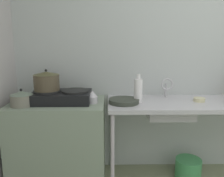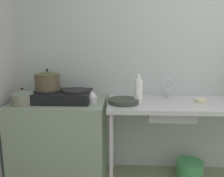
# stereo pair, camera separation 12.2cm
# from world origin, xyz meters

# --- Properties ---
(counter_concrete) EXTENTS (0.92, 0.58, 0.85)m
(counter_concrete) POSITION_xyz_m (-1.75, 1.39, 0.42)
(counter_concrete) COLOR gray
(counter_concrete) RESTS_ON ground
(counter_sink) EXTENTS (1.66, 0.58, 0.85)m
(counter_sink) POSITION_xyz_m (-0.42, 1.39, 0.79)
(counter_sink) COLOR #BAB5BC
(counter_sink) RESTS_ON ground
(stove) EXTENTS (0.57, 0.37, 0.12)m
(stove) POSITION_xyz_m (-1.71, 1.39, 0.90)
(stove) COLOR black
(stove) RESTS_ON counter_concrete
(pot_on_left_burner) EXTENTS (0.25, 0.25, 0.20)m
(pot_on_left_burner) POSITION_xyz_m (-1.84, 1.39, 1.06)
(pot_on_left_burner) COLOR #4C4130
(pot_on_left_burner) RESTS_ON stove
(pot_beside_stove) EXTENTS (0.21, 0.21, 0.16)m
(pot_beside_stove) POSITION_xyz_m (-2.05, 1.26, 0.92)
(pot_beside_stove) COLOR slate
(pot_beside_stove) RESTS_ON counter_concrete
(percolator) EXTENTS (0.10, 0.10, 0.12)m
(percolator) POSITION_xyz_m (-1.40, 1.35, 0.91)
(percolator) COLOR #BFB7C1
(percolator) RESTS_ON counter_concrete
(sink_basin) EXTENTS (0.44, 0.33, 0.15)m
(sink_basin) POSITION_xyz_m (-0.64, 1.38, 0.77)
(sink_basin) COLOR #BAB5BC
(sink_basin) RESTS_ON counter_sink
(faucet) EXTENTS (0.13, 0.07, 0.21)m
(faucet) POSITION_xyz_m (-0.64, 1.53, 0.98)
(faucet) COLOR #BAB5BC
(faucet) RESTS_ON counter_sink
(frying_pan) EXTENTS (0.29, 0.29, 0.04)m
(frying_pan) POSITION_xyz_m (-1.10, 1.34, 0.87)
(frying_pan) COLOR #33382E
(frying_pan) RESTS_ON counter_sink
(small_bowl_on_drainboard) EXTENTS (0.11, 0.11, 0.04)m
(small_bowl_on_drainboard) POSITION_xyz_m (-0.34, 1.39, 0.86)
(small_bowl_on_drainboard) COLOR beige
(small_bowl_on_drainboard) RESTS_ON counter_sink
(bottle_by_sink) EXTENTS (0.08, 0.08, 0.28)m
(bottle_by_sink) POSITION_xyz_m (-0.96, 1.37, 0.97)
(bottle_by_sink) COLOR white
(bottle_by_sink) RESTS_ON counter_sink
(bucket_on_floor) EXTENTS (0.27, 0.27, 0.21)m
(bucket_on_floor) POSITION_xyz_m (-0.40, 1.40, 0.11)
(bucket_on_floor) COLOR #439557
(bucket_on_floor) RESTS_ON ground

